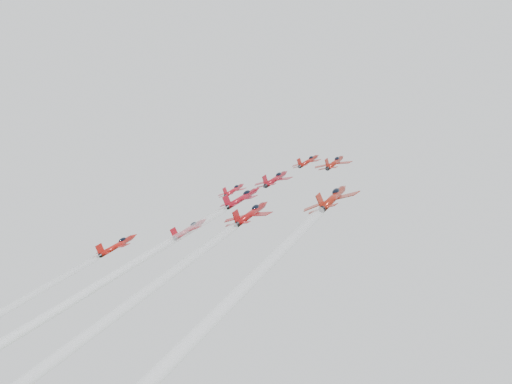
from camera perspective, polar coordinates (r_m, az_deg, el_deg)
The scene contains 8 objects.
jet_lead at distance 150.97m, azimuth 5.25°, elevation 3.11°, with size 8.63×10.63×8.08m.
jet_row2_left at distance 147.56m, azimuth -2.21°, elevation 0.21°, with size 8.47×10.43×7.93m.
jet_row2_center at distance 140.27m, azimuth 1.98°, elevation 1.34°, with size 10.39×12.79×9.72m.
jet_row2_right at distance 133.06m, azimuth 7.88°, elevation 2.95°, with size 9.19×11.32×8.61m.
jet_center at distance 92.69m, azimuth -17.13°, elevation -10.58°, with size 10.56×93.16×69.71m.
jet_rear_left at distance 89.82m, azimuth -21.62°, elevation -12.82°, with size 8.37×73.80×55.22m.
jet_rear_right at distance 72.96m, azimuth -19.90°, elevation -15.35°, with size 10.29×90.73×67.89m.
jet_rear_farright at distance 56.48m, azimuth -11.12°, elevation -16.91°, with size 10.43×92.00×68.84m.
Camera 1 is at (68.40, -95.48, 116.11)m, focal length 40.00 mm.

